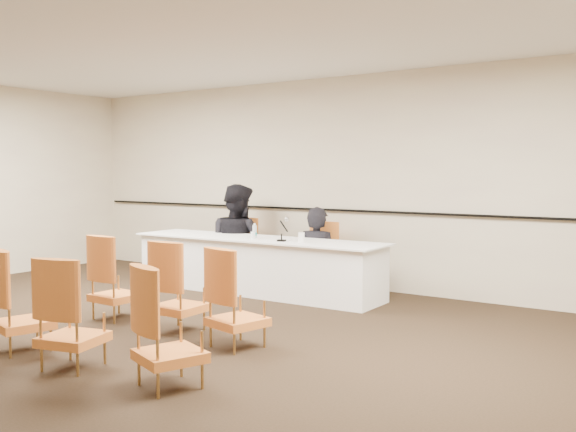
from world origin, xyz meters
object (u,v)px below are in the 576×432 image
at_px(panel_table, 256,265).
at_px(aud_chair_front_left, 116,277).
at_px(panelist_main_chair, 317,257).
at_px(drinking_glass, 253,235).
at_px(panelist_main, 317,267).
at_px(coffee_cup, 301,238).
at_px(aud_chair_back_right, 170,326).
at_px(panelist_second, 238,249).
at_px(water_bottle, 255,231).
at_px(aud_chair_front_right, 237,297).
at_px(panelist_second_chair, 238,250).
at_px(aud_chair_back_mid, 73,312).
at_px(aud_chair_back_left, 23,300).
at_px(microphone, 281,229).
at_px(aud_chair_front_mid, 179,286).

bearing_deg(panel_table, aud_chair_front_left, -100.29).
distance_m(panelist_main_chair, drinking_glass, 0.96).
relative_size(panelist_main, coffee_cup, 12.95).
xyz_separation_m(panelist_main_chair, aud_chair_back_right, (1.20, -4.01, 0.00)).
height_order(panel_table, panelist_second, panelist_second).
xyz_separation_m(water_bottle, aud_chair_front_right, (1.53, -2.25, -0.38)).
height_order(water_bottle, aud_chair_front_left, water_bottle).
bearing_deg(panelist_second_chair, aud_chair_back_mid, -70.41).
bearing_deg(panelist_main, panelist_main_chair, 180.00).
height_order(panel_table, drinking_glass, drinking_glass).
xyz_separation_m(drinking_glass, aud_chair_back_left, (-0.08, -3.35, -0.32)).
bearing_deg(drinking_glass, water_bottle, 117.04).
bearing_deg(panel_table, aud_chair_back_mid, -78.67).
distance_m(panelist_second, aud_chair_back_right, 4.75).
relative_size(water_bottle, aud_chair_front_left, 0.22).
bearing_deg(panel_table, microphone, -16.50).
bearing_deg(panelist_second, aud_chair_back_mid, 117.93).
bearing_deg(aud_chair_back_right, aud_chair_back_mid, -153.50).
xyz_separation_m(aud_chair_front_left, aud_chair_back_left, (0.31, -1.35, 0.00)).
distance_m(water_bottle, aud_chair_back_mid, 3.63).
relative_size(aud_chair_front_left, aud_chair_back_right, 1.00).
distance_m(aud_chair_back_left, aud_chair_back_right, 1.84).
distance_m(panelist_second, panelist_second_chair, 0.01).
xyz_separation_m(panel_table, aud_chair_front_right, (1.54, -2.28, 0.10)).
xyz_separation_m(water_bottle, drinking_glass, (0.05, -0.11, -0.05)).
height_order(panelist_main, microphone, panelist_main).
distance_m(water_bottle, aud_chair_front_mid, 2.26).
xyz_separation_m(panelist_main, panelist_main_chair, (0.00, 0.00, 0.14)).
bearing_deg(panelist_main, aud_chair_back_left, 70.13).
xyz_separation_m(panelist_second, drinking_glass, (0.82, -0.68, 0.31)).
bearing_deg(microphone, aud_chair_front_mid, -97.08).
height_order(panelist_main, panelist_second_chair, panelist_main).
bearing_deg(panelist_main_chair, aud_chair_front_right, -73.54).
bearing_deg(microphone, panelist_second_chair, 141.26).
bearing_deg(aud_chair_front_mid, panelist_second_chair, 115.49).
height_order(panelist_second, aud_chair_back_mid, panelist_second).
distance_m(panelist_main, panelist_second_chair, 1.39).
bearing_deg(panelist_main_chair, aud_chair_back_right, -74.69).
bearing_deg(aud_chair_back_left, drinking_glass, 103.60).
height_order(drinking_glass, coffee_cup, coffee_cup).
height_order(microphone, aud_chair_front_left, microphone).
distance_m(panelist_main_chair, coffee_cup, 0.80).
xyz_separation_m(panelist_second_chair, aud_chair_front_right, (2.30, -2.82, 0.00)).
bearing_deg(panelist_second, panel_table, 151.91).
xyz_separation_m(panelist_second_chair, aud_chair_front_left, (0.43, -2.68, 0.00)).
height_order(aud_chair_front_right, aud_chair_back_mid, same).
xyz_separation_m(microphone, drinking_glass, (-0.47, 0.00, -0.11)).
bearing_deg(aud_chair_front_left, aud_chair_back_left, -75.89).
bearing_deg(aud_chair_back_mid, panel_table, 87.87).
distance_m(panelist_main, aud_chair_front_left, 2.87).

